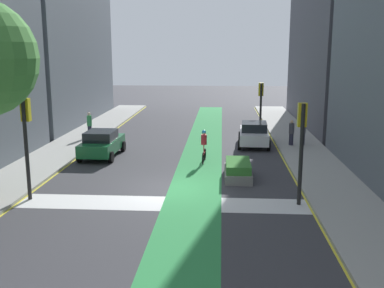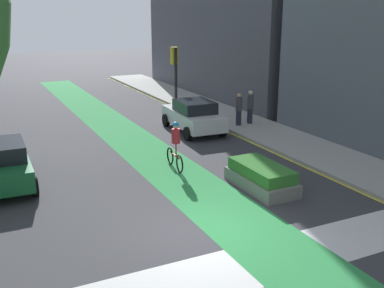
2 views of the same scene
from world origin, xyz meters
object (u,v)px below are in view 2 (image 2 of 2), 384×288
object	(u,v)px
car_white_right_far	(193,116)
median_planter	(261,177)
car_green_left_far	(0,163)
traffic_signal_far_right	(175,68)
cyclist_in_lane	(175,144)
pedestrian_sidewalk_right_b	(250,107)
pedestrian_sidewalk_right_a	(239,109)

from	to	relation	value
car_white_right_far	median_planter	xyz separation A→B (m)	(-1.29, -7.86, -0.40)
car_white_right_far	car_green_left_far	bearing A→B (deg)	-157.68
traffic_signal_far_right	cyclist_in_lane	size ratio (longest dim) A/B	2.07
car_green_left_far	cyclist_in_lane	distance (m)	6.14
cyclist_in_lane	pedestrian_sidewalk_right_b	xyz separation A→B (m)	(6.21, 4.50, 0.06)
traffic_signal_far_right	pedestrian_sidewalk_right_a	size ratio (longest dim) A/B	2.35
traffic_signal_far_right	pedestrian_sidewalk_right_a	distance (m)	4.87
car_white_right_far	pedestrian_sidewalk_right_a	bearing A→B (deg)	-9.11
car_white_right_far	car_green_left_far	size ratio (longest dim) A/B	1.01
car_white_right_far	median_planter	world-z (taller)	car_white_right_far
car_green_left_far	pedestrian_sidewalk_right_a	bearing A→B (deg)	16.32
pedestrian_sidewalk_right_a	cyclist_in_lane	bearing A→B (deg)	-141.21
car_white_right_far	pedestrian_sidewalk_right_a	size ratio (longest dim) A/B	2.62
car_white_right_far	pedestrian_sidewalk_right_a	world-z (taller)	pedestrian_sidewalk_right_a
pedestrian_sidewalk_right_a	median_planter	world-z (taller)	pedestrian_sidewalk_right_a
car_white_right_far	pedestrian_sidewalk_right_b	size ratio (longest dim) A/B	2.49
traffic_signal_far_right	car_white_right_far	size ratio (longest dim) A/B	0.90
median_planter	traffic_signal_far_right	bearing A→B (deg)	80.28
car_white_right_far	traffic_signal_far_right	bearing A→B (deg)	79.53
car_green_left_far	median_planter	distance (m)	8.87
cyclist_in_lane	pedestrian_sidewalk_right_a	world-z (taller)	cyclist_in_lane
traffic_signal_far_right	pedestrian_sidewalk_right_b	size ratio (longest dim) A/B	2.24
car_green_left_far	pedestrian_sidewalk_right_a	xyz separation A→B (m)	(11.52, 3.37, 0.18)
pedestrian_sidewalk_right_a	median_planter	distance (m)	8.35
pedestrian_sidewalk_right_a	pedestrian_sidewalk_right_b	bearing A→B (deg)	7.83
car_white_right_far	pedestrian_sidewalk_right_a	distance (m)	2.41
pedestrian_sidewalk_right_b	median_planter	size ratio (longest dim) A/B	0.63
cyclist_in_lane	traffic_signal_far_right	bearing A→B (deg)	66.23
traffic_signal_far_right	median_planter	world-z (taller)	traffic_signal_far_right
cyclist_in_lane	pedestrian_sidewalk_right_a	distance (m)	7.01
traffic_signal_far_right	car_green_left_far	xyz separation A→B (m)	(-9.86, -7.61, -1.90)
car_green_left_far	pedestrian_sidewalk_right_a	distance (m)	12.01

